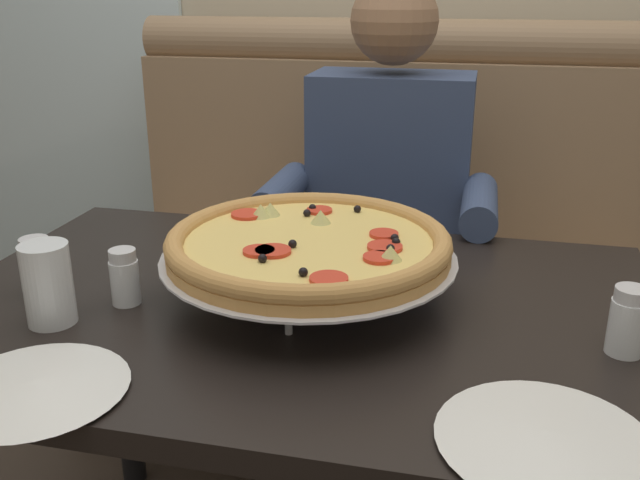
{
  "coord_description": "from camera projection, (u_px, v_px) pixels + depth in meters",
  "views": [
    {
      "loc": [
        0.28,
        -1.04,
        1.23
      ],
      "look_at": [
        0.03,
        0.02,
        0.83
      ],
      "focal_mm": 39.36,
      "sensor_mm": 36.0,
      "label": 1
    }
  ],
  "objects": [
    {
      "name": "booth_bench",
      "position": [
        373.0,
        278.0,
        2.09
      ],
      "size": [
        1.56,
        0.78,
        1.13
      ],
      "color": "#937556",
      "rests_on": "ground_plane"
    },
    {
      "name": "dining_table",
      "position": [
        298.0,
        350.0,
        1.22
      ],
      "size": [
        1.22,
        0.8,
        0.72
      ],
      "color": "black",
      "rests_on": "ground_plane"
    },
    {
      "name": "diner_main",
      "position": [
        383.0,
        207.0,
        1.73
      ],
      "size": [
        0.54,
        0.64,
        1.27
      ],
      "color": "#2D3342",
      "rests_on": "ground_plane"
    },
    {
      "name": "pizza",
      "position": [
        309.0,
        245.0,
        1.16
      ],
      "size": [
        0.49,
        0.49,
        0.13
      ],
      "color": "silver",
      "rests_on": "dining_table"
    },
    {
      "name": "shaker_pepper_flakes",
      "position": [
        125.0,
        281.0,
        1.17
      ],
      "size": [
        0.05,
        0.05,
        0.1
      ],
      "color": "white",
      "rests_on": "dining_table"
    },
    {
      "name": "shaker_oregano",
      "position": [
        38.0,
        269.0,
        1.21
      ],
      "size": [
        0.05,
        0.05,
        0.1
      ],
      "color": "white",
      "rests_on": "dining_table"
    },
    {
      "name": "shaker_parmesan",
      "position": [
        627.0,
        326.0,
        1.01
      ],
      "size": [
        0.05,
        0.05,
        0.1
      ],
      "color": "white",
      "rests_on": "dining_table"
    },
    {
      "name": "plate_near_left",
      "position": [
        546.0,
        436.0,
        0.82
      ],
      "size": [
        0.26,
        0.26,
        0.02
      ],
      "color": "white",
      "rests_on": "dining_table"
    },
    {
      "name": "plate_near_right",
      "position": [
        35.0,
        385.0,
        0.92
      ],
      "size": [
        0.25,
        0.25,
        0.02
      ],
      "color": "white",
      "rests_on": "dining_table"
    },
    {
      "name": "drinking_glass",
      "position": [
        49.0,
        289.0,
        1.09
      ],
      "size": [
        0.08,
        0.08,
        0.13
      ],
      "color": "silver",
      "rests_on": "dining_table"
    },
    {
      "name": "patio_chair",
      "position": [
        111.0,
        136.0,
        3.43
      ],
      "size": [
        0.43,
        0.43,
        0.86
      ],
      "color": "black",
      "rests_on": "ground_plane"
    }
  ]
}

